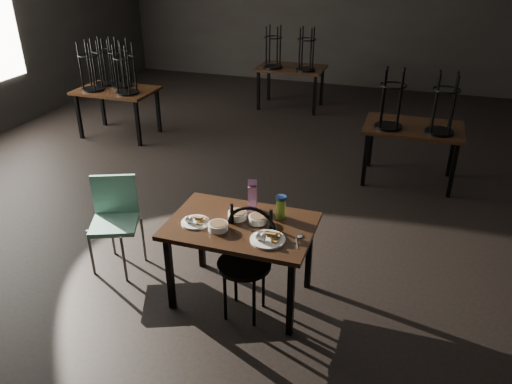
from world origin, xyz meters
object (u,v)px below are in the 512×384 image
(juice_carton, at_px, (252,196))
(school_chair, at_px, (115,215))
(main_table, at_px, (241,232))
(bentwood_chair, at_px, (247,254))
(water_bottle, at_px, (281,207))

(juice_carton, relative_size, school_chair, 0.33)
(main_table, bearing_deg, juice_carton, 85.85)
(bentwood_chair, height_order, school_chair, bentwood_chair)
(water_bottle, height_order, school_chair, water_bottle)
(main_table, height_order, juice_carton, juice_carton)
(juice_carton, distance_m, bentwood_chair, 0.50)
(water_bottle, bearing_deg, main_table, -143.68)
(school_chair, bearing_deg, main_table, -28.07)
(juice_carton, bearing_deg, school_chair, -174.32)
(main_table, distance_m, water_bottle, 0.39)
(water_bottle, relative_size, school_chair, 0.22)
(main_table, bearing_deg, bentwood_chair, -51.99)
(bentwood_chair, bearing_deg, school_chair, 169.45)
(bentwood_chair, relative_size, school_chair, 1.04)
(juice_carton, height_order, bentwood_chair, juice_carton)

